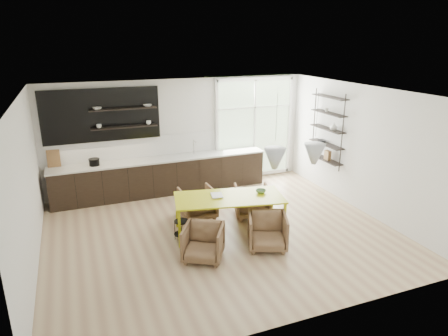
{
  "coord_description": "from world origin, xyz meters",
  "views": [
    {
      "loc": [
        -2.67,
        -7.06,
        3.88
      ],
      "look_at": [
        0.32,
        0.6,
        1.2
      ],
      "focal_mm": 32.0,
      "sensor_mm": 36.0,
      "label": 1
    }
  ],
  "objects_px": {
    "armchair_back_right": "(252,201)",
    "armchair_front_right": "(267,231)",
    "wire_stool": "(182,227)",
    "armchair_front_left": "(203,242)",
    "dining_table": "(229,199)",
    "armchair_back_left": "(197,203)"
  },
  "relations": [
    {
      "from": "dining_table",
      "to": "armchair_back_right",
      "type": "xyz_separation_m",
      "value": [
        0.81,
        0.61,
        -0.4
      ]
    },
    {
      "from": "dining_table",
      "to": "armchair_front_right",
      "type": "height_order",
      "value": "dining_table"
    },
    {
      "from": "armchair_back_left",
      "to": "armchair_front_left",
      "type": "distance_m",
      "value": 1.81
    },
    {
      "from": "dining_table",
      "to": "armchair_back_left",
      "type": "height_order",
      "value": "dining_table"
    },
    {
      "from": "armchair_back_right",
      "to": "armchair_front_left",
      "type": "height_order",
      "value": "armchair_back_right"
    },
    {
      "from": "armchair_back_right",
      "to": "armchair_front_right",
      "type": "relative_size",
      "value": 1.03
    },
    {
      "from": "dining_table",
      "to": "armchair_back_left",
      "type": "distance_m",
      "value": 1.11
    },
    {
      "from": "armchair_back_right",
      "to": "dining_table",
      "type": "bearing_deg",
      "value": 52.99
    },
    {
      "from": "dining_table",
      "to": "armchair_back_left",
      "type": "relative_size",
      "value": 3.1
    },
    {
      "from": "armchair_back_left",
      "to": "wire_stool",
      "type": "distance_m",
      "value": 1.07
    },
    {
      "from": "armchair_back_left",
      "to": "armchair_back_right",
      "type": "relative_size",
      "value": 0.98
    },
    {
      "from": "armchair_back_left",
      "to": "wire_stool",
      "type": "relative_size",
      "value": 1.89
    },
    {
      "from": "dining_table",
      "to": "armchair_back_right",
      "type": "distance_m",
      "value": 1.09
    },
    {
      "from": "armchair_back_right",
      "to": "wire_stool",
      "type": "xyz_separation_m",
      "value": [
        -1.8,
        -0.52,
        -0.1
      ]
    },
    {
      "from": "armchair_front_left",
      "to": "dining_table",
      "type": "bearing_deg",
      "value": 73.46
    },
    {
      "from": "armchair_back_right",
      "to": "armchair_front_right",
      "type": "bearing_deg",
      "value": 92.55
    },
    {
      "from": "dining_table",
      "to": "armchair_back_right",
      "type": "height_order",
      "value": "dining_table"
    },
    {
      "from": "armchair_back_right",
      "to": "armchair_front_right",
      "type": "xyz_separation_m",
      "value": [
        -0.35,
        -1.45,
        -0.01
      ]
    },
    {
      "from": "armchair_back_left",
      "to": "armchair_back_right",
      "type": "bearing_deg",
      "value": 160.8
    },
    {
      "from": "armchair_back_left",
      "to": "armchair_front_left",
      "type": "xyz_separation_m",
      "value": [
        -0.45,
        -1.75,
        -0.02
      ]
    },
    {
      "from": "armchair_back_left",
      "to": "armchair_front_right",
      "type": "bearing_deg",
      "value": 112.44
    },
    {
      "from": "dining_table",
      "to": "armchair_front_left",
      "type": "relative_size",
      "value": 3.26
    }
  ]
}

